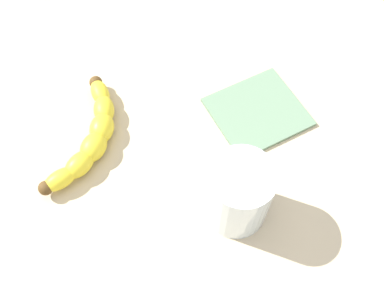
{
  "coord_description": "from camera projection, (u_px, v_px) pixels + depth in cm",
  "views": [
    {
      "loc": [
        -1.61,
        19.45,
        58.03
      ],
      "look_at": [
        -0.97,
        -11.03,
        5.0
      ],
      "focal_mm": 40.61,
      "sensor_mm": 36.0,
      "label": 1
    }
  ],
  "objects": [
    {
      "name": "smoothie_glass",
      "position": [
        238.0,
        195.0,
        0.54
      ],
      "size": [
        8.28,
        8.28,
        10.46
      ],
      "color": "silver",
      "rests_on": "wooden_tabletop"
    },
    {
      "name": "folded_napkin",
      "position": [
        258.0,
        112.0,
        0.66
      ],
      "size": [
        17.4,
        16.95,
        0.6
      ],
      "primitive_type": "cube",
      "rotation": [
        0.0,
        0.0,
        0.51
      ],
      "color": "slate",
      "rests_on": "wooden_tabletop"
    },
    {
      "name": "wooden_tabletop",
      "position": [
        183.0,
        228.0,
        0.59
      ],
      "size": [
        120.0,
        120.0,
        3.0
      ],
      "primitive_type": "cube",
      "color": "#C7B18C",
      "rests_on": "ground"
    },
    {
      "name": "banana",
      "position": [
        91.0,
        136.0,
        0.62
      ],
      "size": [
        9.33,
        20.08,
        3.45
      ],
      "rotation": [
        0.0,
        0.0,
        4.47
      ],
      "color": "yellow",
      "rests_on": "wooden_tabletop"
    }
  ]
}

